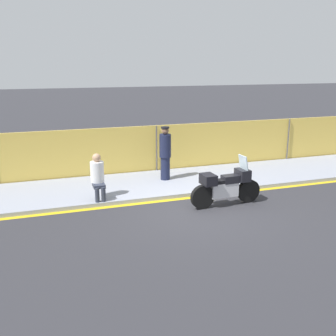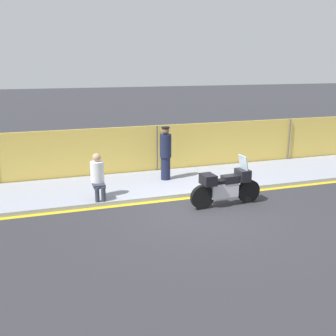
% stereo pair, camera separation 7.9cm
% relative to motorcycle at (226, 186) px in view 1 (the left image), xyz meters
% --- Properties ---
extents(ground_plane, '(120.00, 120.00, 0.00)m').
position_rel_motorcycle_xyz_m(ground_plane, '(-0.89, -0.16, -0.59)').
color(ground_plane, '#2D2D33').
extents(sidewalk, '(43.09, 2.97, 0.12)m').
position_rel_motorcycle_xyz_m(sidewalk, '(-0.89, 2.52, -0.53)').
color(sidewalk, '#8E93A3').
rests_on(sidewalk, ground_plane).
extents(curb_paint_stripe, '(43.09, 0.18, 0.01)m').
position_rel_motorcycle_xyz_m(curb_paint_stripe, '(-0.89, 0.94, -0.59)').
color(curb_paint_stripe, gold).
rests_on(curb_paint_stripe, ground_plane).
extents(storefront_fence, '(40.93, 0.17, 1.83)m').
position_rel_motorcycle_xyz_m(storefront_fence, '(-0.89, 4.10, 0.32)').
color(storefront_fence, gold).
rests_on(storefront_fence, ground_plane).
extents(motorcycle, '(2.25, 0.56, 1.47)m').
position_rel_motorcycle_xyz_m(motorcycle, '(0.00, 0.00, 0.00)').
color(motorcycle, black).
rests_on(motorcycle, ground_plane).
extents(officer_standing, '(0.40, 0.40, 1.86)m').
position_rel_motorcycle_xyz_m(officer_standing, '(-0.96, 2.74, 0.48)').
color(officer_standing, '#191E38').
rests_on(officer_standing, sidewalk).
extents(person_seated_on_curb, '(0.41, 0.71, 1.36)m').
position_rel_motorcycle_xyz_m(person_seated_on_curb, '(-3.49, 1.52, 0.28)').
color(person_seated_on_curb, '#2D3342').
rests_on(person_seated_on_curb, sidewalk).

